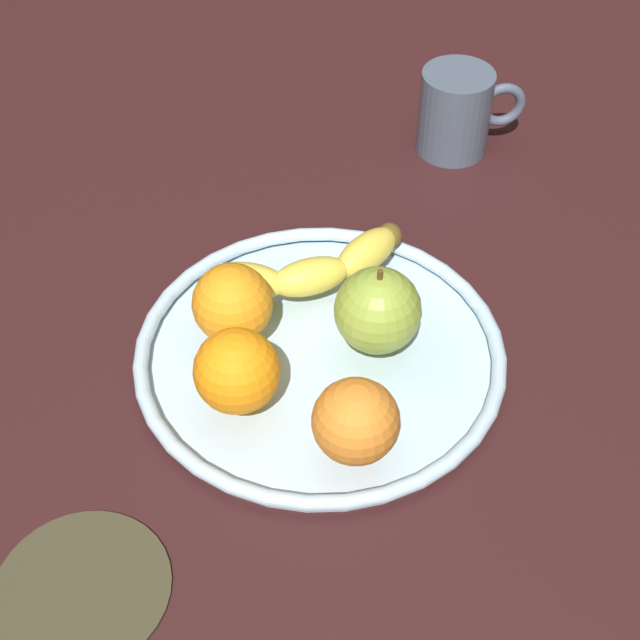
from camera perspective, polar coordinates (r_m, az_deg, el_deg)
name	(u,v)px	position (r cm, az deg, el deg)	size (l,w,h in cm)	color
ground_plane	(320,377)	(78.30, 0.00, -3.45)	(150.90, 150.90, 4.00)	black
fruit_bowl	(320,353)	(76.11, 0.00, -2.03)	(29.94, 29.94, 1.80)	silver
banana	(313,268)	(79.59, -0.44, 3.16)	(18.17, 8.14, 3.15)	yellow
apple	(378,311)	(73.44, 3.52, 0.55)	(6.92, 6.92, 7.72)	#8FA83A
orange_back_right	(232,304)	(74.53, -5.32, 0.99)	(6.45, 6.45, 6.45)	orange
orange_center	(356,421)	(66.60, 2.18, -6.14)	(6.33, 6.33, 6.33)	orange
orange_back_left	(237,371)	(69.65, -5.05, -3.09)	(6.51, 6.51, 6.51)	orange
ambient_mug	(457,112)	(97.17, 8.28, 12.35)	(10.79, 7.19, 8.64)	#4A5467
ambient_coaster	(82,588)	(66.78, -14.21, -15.42)	(11.91, 11.91, 0.60)	#3B3623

